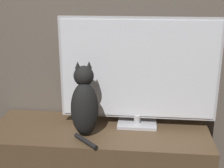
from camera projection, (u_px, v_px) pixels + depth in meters
name	position (u px, v px, depth m)	size (l,w,h in m)	color
wall_back	(104.00, 4.00, 2.15)	(4.80, 0.05, 2.60)	#60564C
tv_stand	(99.00, 161.00, 2.18)	(1.47, 0.54, 0.50)	brown
tv	(138.00, 72.00, 2.04)	(1.05, 0.16, 0.74)	#B7B7BC
cat	(85.00, 104.00, 1.97)	(0.21, 0.30, 0.48)	black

